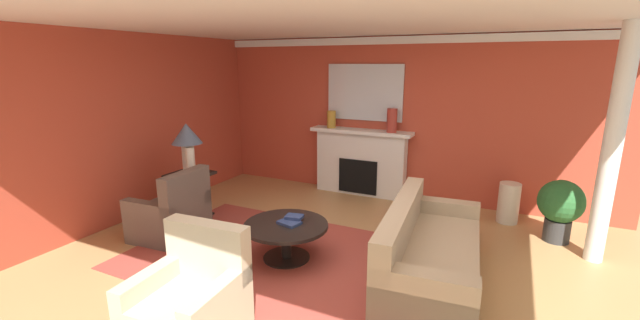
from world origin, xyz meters
TOP-DOWN VIEW (x-y plane):
  - ground_plane at (0.00, 0.00)m, footprint 8.43×8.43m
  - wall_fireplace at (0.00, 2.91)m, footprint 7.08×0.12m
  - wall_window at (-3.30, 0.30)m, footprint 0.12×6.31m
  - ceiling_panel at (0.00, 0.30)m, footprint 7.08×6.31m
  - crown_moulding at (0.00, 2.83)m, footprint 7.08×0.08m
  - area_rug at (-0.47, -0.01)m, footprint 3.78×2.38m
  - fireplace at (-0.54, 2.70)m, footprint 1.80×0.35m
  - mantel_mirror at (-0.54, 2.82)m, footprint 1.36×0.04m
  - sofa at (1.15, 0.21)m, footprint 1.07×2.17m
  - armchair_near_window at (-2.16, -0.15)m, footprint 0.85×0.85m
  - armchair_facing_fireplace at (-0.48, -1.58)m, footprint 0.85×0.85m
  - coffee_table at (-0.47, -0.01)m, footprint 1.00×1.00m
  - side_table at (-2.43, 0.51)m, footprint 0.56×0.56m
  - table_lamp at (-2.43, 0.51)m, footprint 0.44×0.44m
  - vase_on_side_table at (-2.28, 0.39)m, footprint 0.13×0.13m
  - vase_tall_corner at (1.88, 2.40)m, footprint 0.30×0.30m
  - vase_mantel_right at (0.01, 2.65)m, footprint 0.17×0.17m
  - vase_mantel_left at (-1.09, 2.65)m, footprint 0.15×0.15m
  - book_red_cover at (-0.43, 0.01)m, footprint 0.29×0.24m
  - book_art_folio at (-0.43, 0.11)m, footprint 0.22×0.18m
  - potted_plant at (2.48, 1.98)m, footprint 0.56×0.56m
  - column_white at (2.84, 1.58)m, footprint 0.20×0.20m

SIDE VIEW (x-z plane):
  - ground_plane at x=0.00m, z-range 0.00..0.00m
  - area_rug at x=-0.47m, z-range 0.00..0.01m
  - sofa at x=1.15m, z-range -0.13..0.72m
  - vase_tall_corner at x=1.88m, z-range 0.00..0.60m
  - armchair_near_window at x=-2.16m, z-range -0.17..0.78m
  - armchair_facing_fireplace at x=-0.48m, z-range -0.17..0.78m
  - coffee_table at x=-0.47m, z-range 0.11..0.56m
  - side_table at x=-2.43m, z-range 0.05..0.75m
  - book_red_cover at x=-0.43m, z-range 0.45..0.48m
  - potted_plant at x=2.48m, z-range 0.08..0.91m
  - book_art_folio at x=-0.43m, z-range 0.48..0.52m
  - fireplace at x=-0.54m, z-range -0.03..1.14m
  - vase_on_side_table at x=-2.28m, z-range 0.70..1.13m
  - table_lamp at x=-2.43m, z-range 0.85..1.60m
  - vase_mantel_left at x=-1.09m, z-range 1.17..1.47m
  - wall_fireplace at x=0.00m, z-range 0.00..2.73m
  - wall_window at x=-3.30m, z-range 0.00..2.73m
  - column_white at x=2.84m, z-range 0.00..2.73m
  - vase_mantel_right at x=0.01m, z-range 1.17..1.57m
  - mantel_mirror at x=-0.54m, z-range 1.32..2.28m
  - crown_moulding at x=0.00m, z-range 2.59..2.71m
  - ceiling_panel at x=0.00m, z-range 2.73..2.79m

